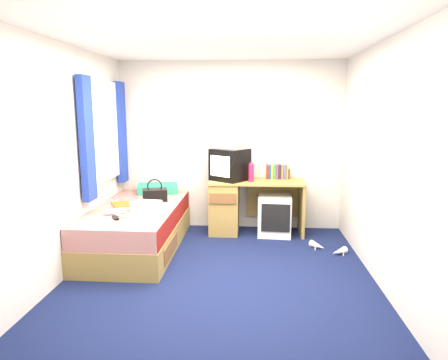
# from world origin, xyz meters

# --- Properties ---
(ground) EXTENTS (3.40, 3.40, 0.00)m
(ground) POSITION_xyz_m (0.00, 0.00, 0.00)
(ground) COLOR #0C1438
(ground) RESTS_ON ground
(room_shell) EXTENTS (3.40, 3.40, 3.40)m
(room_shell) POSITION_xyz_m (0.00, 0.00, 1.45)
(room_shell) COLOR white
(room_shell) RESTS_ON ground
(bed) EXTENTS (1.01, 2.00, 0.54)m
(bed) POSITION_xyz_m (-1.10, 0.67, 0.27)
(bed) COLOR #A38743
(bed) RESTS_ON ground
(pillow) EXTENTS (0.63, 0.47, 0.12)m
(pillow) POSITION_xyz_m (-1.03, 1.49, 0.60)
(pillow) COLOR #177099
(pillow) RESTS_ON bed
(desk) EXTENTS (1.30, 0.55, 0.75)m
(desk) POSITION_xyz_m (0.11, 1.44, 0.41)
(desk) COLOR #A38743
(desk) RESTS_ON ground
(storage_cube) EXTENTS (0.47, 0.47, 0.56)m
(storage_cube) POSITION_xyz_m (0.64, 1.35, 0.28)
(storage_cube) COLOR white
(storage_cube) RESTS_ON ground
(crt_tv) EXTENTS (0.60, 0.59, 0.44)m
(crt_tv) POSITION_xyz_m (0.01, 1.44, 0.97)
(crt_tv) COLOR black
(crt_tv) RESTS_ON desk
(vcr) EXTENTS (0.48, 0.46, 0.07)m
(vcr) POSITION_xyz_m (0.01, 1.44, 1.23)
(vcr) COLOR #BDBDBF
(vcr) RESTS_ON crt_tv
(book_row) EXTENTS (0.31, 0.13, 0.20)m
(book_row) POSITION_xyz_m (0.68, 1.60, 0.85)
(book_row) COLOR maroon
(book_row) RESTS_ON desk
(picture_frame) EXTENTS (0.06, 0.12, 0.14)m
(picture_frame) POSITION_xyz_m (0.82, 1.61, 0.82)
(picture_frame) COLOR black
(picture_frame) RESTS_ON desk
(pink_water_bottle) EXTENTS (0.08, 0.08, 0.23)m
(pink_water_bottle) POSITION_xyz_m (0.31, 1.35, 0.87)
(pink_water_bottle) COLOR #C61B4D
(pink_water_bottle) RESTS_ON desk
(aerosol_can) EXTENTS (0.06, 0.06, 0.17)m
(aerosol_can) POSITION_xyz_m (0.28, 1.47, 0.83)
(aerosol_can) COLOR white
(aerosol_can) RESTS_ON desk
(handbag) EXTENTS (0.35, 0.26, 0.29)m
(handbag) POSITION_xyz_m (-0.95, 0.98, 0.63)
(handbag) COLOR black
(handbag) RESTS_ON bed
(towel) EXTENTS (0.34, 0.29, 0.10)m
(towel) POSITION_xyz_m (-0.93, 0.52, 0.59)
(towel) COLOR silver
(towel) RESTS_ON bed
(magazine) EXTENTS (0.32, 0.35, 0.01)m
(magazine) POSITION_xyz_m (-1.32, 0.74, 0.55)
(magazine) COLOR gold
(magazine) RESTS_ON bed
(water_bottle) EXTENTS (0.21, 0.15, 0.07)m
(water_bottle) POSITION_xyz_m (-1.24, 0.29, 0.58)
(water_bottle) COLOR silver
(water_bottle) RESTS_ON bed
(colour_swatch_fan) EXTENTS (0.22, 0.17, 0.01)m
(colour_swatch_fan) POSITION_xyz_m (-1.13, 0.21, 0.55)
(colour_swatch_fan) COLOR gold
(colour_swatch_fan) RESTS_ON bed
(remote_control) EXTENTS (0.13, 0.16, 0.02)m
(remote_control) POSITION_xyz_m (-1.17, 0.12, 0.55)
(remote_control) COLOR black
(remote_control) RESTS_ON bed
(window_assembly) EXTENTS (0.11, 1.42, 1.40)m
(window_assembly) POSITION_xyz_m (-1.55, 0.90, 1.42)
(window_assembly) COLOR silver
(window_assembly) RESTS_ON room_shell
(white_heels) EXTENTS (0.44, 0.41, 0.09)m
(white_heels) POSITION_xyz_m (1.27, 0.72, 0.04)
(white_heels) COLOR white
(white_heels) RESTS_ON ground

